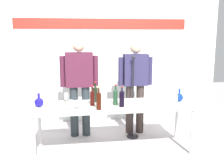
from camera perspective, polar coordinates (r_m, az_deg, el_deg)
The scene contains 23 objects.
ground_plane at distance 4.05m, azimuth 0.32°, elevation -15.94°, with size 10.00×10.00×0.00m, color #B2AAAE.
back_wall at distance 5.14m, azimuth -2.18°, elevation 6.97°, with size 4.88×0.11×3.00m.
display_table at distance 3.80m, azimuth 0.33°, elevation -6.73°, with size 2.39×0.68×0.73m.
decanter_blue_left at distance 3.81m, azimuth -16.25°, elevation -5.16°, with size 0.13×0.13×0.20m.
decanter_blue_right at distance 4.10m, azimuth 15.02°, elevation -4.11°, with size 0.12×0.12×0.20m.
presenter_left at distance 4.34m, azimuth -7.41°, elevation -0.54°, with size 0.65×0.22×1.70m.
presenter_right at distance 4.47m, azimuth 5.30°, elevation -0.66°, with size 0.61×0.22×1.65m.
wine_bottle_0 at distance 3.72m, azimuth -4.50°, elevation -4.28°, with size 0.07×0.07×0.30m.
wine_bottle_1 at distance 3.65m, azimuth 2.25°, elevation -4.45°, with size 0.07×0.07×0.31m.
wine_bottle_2 at distance 3.74m, azimuth 0.79°, elevation -4.10°, with size 0.07×0.07×0.31m.
wine_bottle_3 at distance 3.90m, azimuth -3.81°, elevation -3.42°, with size 0.07×0.07×0.32m.
wine_bottle_4 at distance 3.51m, azimuth -3.02°, elevation -4.90°, with size 0.07×0.07×0.33m.
wine_glass_left_0 at distance 3.53m, azimuth -7.82°, elevation -5.58°, with size 0.07×0.07×0.14m.
wine_glass_left_1 at distance 3.89m, azimuth -10.34°, elevation -3.96°, with size 0.06×0.06×0.16m.
wine_glass_left_2 at distance 3.64m, azimuth -7.27°, elevation -4.95°, with size 0.06×0.06×0.15m.
wine_glass_left_3 at distance 3.54m, azimuth -12.24°, elevation -5.60°, with size 0.06×0.06×0.14m.
wine_glass_left_4 at distance 3.46m, azimuth -9.37°, elevation -5.57°, with size 0.07×0.07×0.16m.
wine_glass_right_0 at distance 4.13m, azimuth 11.43°, elevation -3.13°, with size 0.07×0.07×0.16m.
wine_glass_right_1 at distance 3.73m, azimuth 9.75°, elevation -4.48°, with size 0.06×0.06×0.16m.
wine_glass_right_2 at distance 4.23m, azimuth 11.97°, elevation -3.01°, with size 0.06×0.06×0.15m.
wine_glass_right_3 at distance 3.87m, azimuth 9.61°, elevation -3.97°, with size 0.06×0.06×0.16m.
wine_glass_right_4 at distance 3.85m, azimuth 14.28°, elevation -4.38°, with size 0.06×0.06×0.15m.
microphone_stand at distance 4.37m, azimuth 4.75°, elevation -7.35°, with size 0.20×0.20×1.43m.
Camera 1 is at (-0.54, -3.60, 1.77)m, focal length 40.26 mm.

